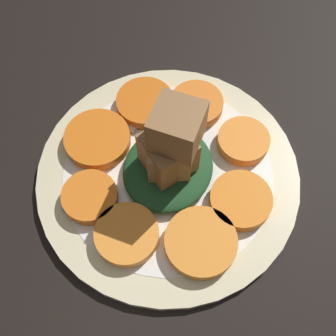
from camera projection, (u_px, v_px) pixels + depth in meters
table_slab at (168, 180)px, 48.54cm from camera, size 120.00×120.00×2.00cm
plate at (168, 174)px, 47.18cm from camera, size 29.21×29.21×1.05cm
carrot_slice_0 at (127, 234)px, 42.67cm from camera, size 6.60×6.60×1.38cm
carrot_slice_1 at (201, 242)px, 42.30cm from camera, size 7.39×7.39×1.38cm
carrot_slice_2 at (239, 204)px, 44.21cm from camera, size 6.60×6.60×1.38cm
carrot_slice_3 at (243, 141)px, 47.70cm from camera, size 5.89×5.89×1.38cm
carrot_slice_4 at (197, 104)px, 50.01cm from camera, size 6.31×6.31×1.38cm
carrot_slice_5 at (145, 103)px, 50.11cm from camera, size 6.81×6.81×1.38cm
carrot_slice_6 at (97, 140)px, 47.75cm from camera, size 7.51×7.51×1.38cm
carrot_slice_7 at (90, 197)px, 44.56cm from camera, size 5.94×5.94×1.38cm
center_pile at (171, 153)px, 43.01cm from camera, size 10.71×9.64×11.10cm
fork at (114, 145)px, 48.04cm from camera, size 17.97×3.05×0.40cm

